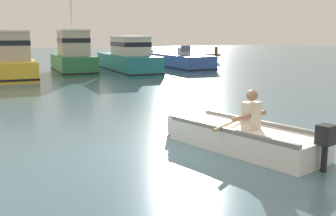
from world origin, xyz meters
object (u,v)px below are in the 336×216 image
Objects in this scene: moored_boat_green at (73,58)px; moored_boat_blue at (181,62)px; rowboat_with_person at (241,136)px; moored_boat_yellow at (12,61)px; moored_boat_teal at (128,59)px.

moored_boat_green is 0.81× the size of moored_boat_blue.
moored_boat_blue is (8.20, 16.32, 0.19)m from rowboat_with_person.
moored_boat_green reaches higher than moored_boat_yellow.
moored_boat_yellow is at bearing 97.38° from rowboat_with_person.
moored_boat_teal is at bearing -167.43° from moored_boat_blue.
moored_boat_teal is 4.16m from moored_boat_blue.
moored_boat_teal is 1.13× the size of moored_boat_blue.
rowboat_with_person is 16.49m from moored_boat_green.
moored_boat_blue is at bearing 63.31° from rowboat_with_person.
rowboat_with_person is 15.93m from moored_boat_yellow.
moored_boat_yellow is (-2.05, 15.79, 0.63)m from rowboat_with_person.
moored_boat_teal is at bearing -3.44° from moored_boat_yellow.
moored_boat_yellow is at bearing -177.05° from moored_boat_blue.
rowboat_with_person is 18.27m from moored_boat_blue.
rowboat_with_person is at bearing -116.69° from moored_boat_blue.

